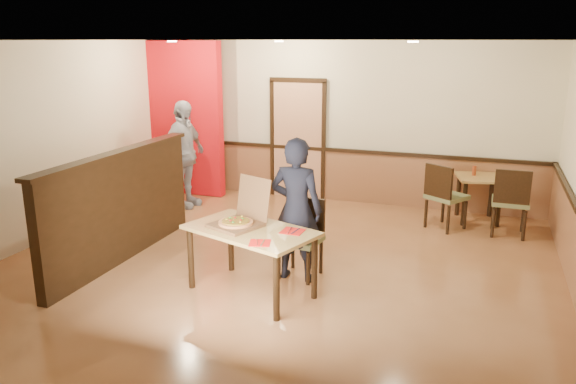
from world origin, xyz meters
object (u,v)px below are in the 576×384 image
main_table (251,238)px  side_table (479,187)px  pizza_box (239,220)px  side_chair_left (444,194)px  side_chair_right (511,199)px  passerby (184,155)px  condiment (474,171)px  diner_chair (303,234)px  diner (296,210)px

main_table → side_table: size_ratio=2.00×
side_table → pizza_box: (-2.53, -3.59, 0.28)m
side_chair_left → side_chair_right: 0.94m
passerby → condiment: (4.70, 0.89, -0.11)m
main_table → pizza_box: pizza_box is taller
side_chair_right → condiment: 0.89m
diner_chair → pizza_box: bearing=-123.5°
diner → condiment: diner is taller
diner_chair → pizza_box: 0.90m
side_chair_right → side_table: (-0.45, 0.63, -0.01)m
side_table → condiment: (-0.09, 0.04, 0.25)m
side_chair_right → side_chair_left: bearing=-0.4°
diner_chair → condiment: size_ratio=6.12×
passerby → diner_chair: bearing=-119.8°
diner_chair → side_chair_right: side_chair_right is taller
diner → side_chair_right: bearing=-133.8°
diner_chair → side_chair_left: 2.76m
main_table → pizza_box: bearing=178.9°
pizza_box → diner: bearing=66.1°
passerby → pizza_box: (2.27, -2.74, -0.08)m
side_chair_left → passerby: (-4.30, -0.23, 0.36)m
main_table → condiment: size_ratio=10.54×
side_table → side_chair_right: bearing=-54.4°
side_chair_right → passerby: 5.26m
side_table → pizza_box: 4.40m
diner → condiment: 3.67m
main_table → diner_chair: bearing=80.2°
diner → side_chair_left: bearing=-120.4°
side_chair_right → diner: 3.49m
main_table → passerby: bearing=149.8°
main_table → pizza_box: 0.25m
main_table → condiment: bearing=77.4°
side_chair_left → condiment: side_chair_left is taller
side_table → diner_chair: bearing=-123.8°
diner_chair → pizza_box: (-0.55, -0.64, 0.32)m
main_table → diner: bearing=76.8°
passerby → pizza_box: bearing=-133.5°
side_chair_right → side_table: side_chair_right is taller
side_chair_left → diner: 2.92m
side_chair_right → pizza_box: (-2.97, -2.96, 0.27)m
main_table → side_chair_right: (2.81, 3.02, -0.10)m
diner → pizza_box: (-0.52, -0.50, -0.03)m
side_chair_left → side_table: 0.79m
pizza_box → side_chair_right: bearing=67.0°
side_table → diner: diner is taller
passerby → pizza_box: 3.56m
side_chair_left → condiment: bearing=-88.1°
main_table → passerby: size_ratio=0.89×
main_table → side_chair_right: 4.13m
side_table → condiment: size_ratio=5.27×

